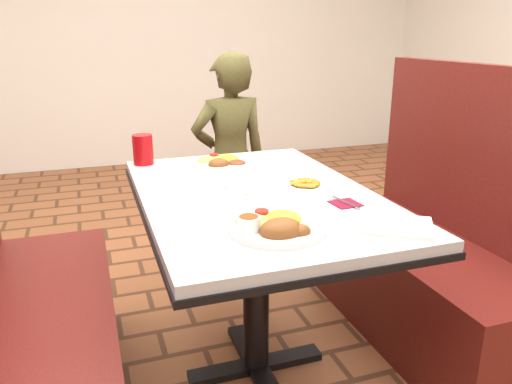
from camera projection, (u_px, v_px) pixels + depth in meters
dining_table at (256, 217)px, 1.81m from camera, size 0.81×1.21×0.75m
booth_bench_left at (31, 335)px, 1.67m from camera, size 0.47×1.20×1.17m
booth_bench_right at (430, 266)px, 2.16m from camera, size 0.47×1.20×1.17m
diner_person at (230, 161)px, 2.81m from camera, size 0.45×0.31×1.20m
near_dinner_plate at (276, 222)px, 1.42m from camera, size 0.28×0.28×0.09m
far_dinner_plate at (222, 160)px, 2.13m from camera, size 0.26×0.26×0.07m
plantain_plate at (306, 185)px, 1.83m from camera, size 0.18×0.18×0.03m
maroon_napkin at (345, 203)px, 1.66m from camera, size 0.10×0.10×0.00m
spoon_utensil at (346, 203)px, 1.66m from camera, size 0.04×0.14×0.00m
red_tumbler at (143, 149)px, 2.14m from camera, size 0.09×0.09×0.13m
paper_napkin at (393, 225)px, 1.46m from camera, size 0.28×0.26×0.01m
knife_utensil at (284, 232)px, 1.41m from camera, size 0.06×0.15×0.00m
fork_utensil at (260, 230)px, 1.41m from camera, size 0.09×0.13×0.00m
lettuce_shreds at (261, 186)px, 1.85m from camera, size 0.28×0.32×0.00m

